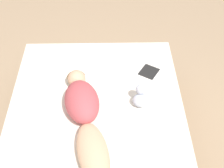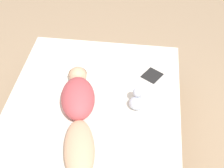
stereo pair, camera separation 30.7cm
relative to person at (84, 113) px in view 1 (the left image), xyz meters
The scene contains 5 objects.
ground_plane 0.67m from the person, ahead, with size 12.00×12.00×0.00m, color #9E8466.
bed 0.40m from the person, ahead, with size 1.70×2.30×0.56m.
person is the anchor object (origin of this frame).
open_magazine 0.88m from the person, 52.05° to the left, with size 0.59×0.51×0.01m.
plush_toy 0.55m from the person, 19.98° to the left, with size 0.15×0.17×0.20m.
Camera 1 is at (0.12, -1.75, 2.80)m, focal length 50.00 mm.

